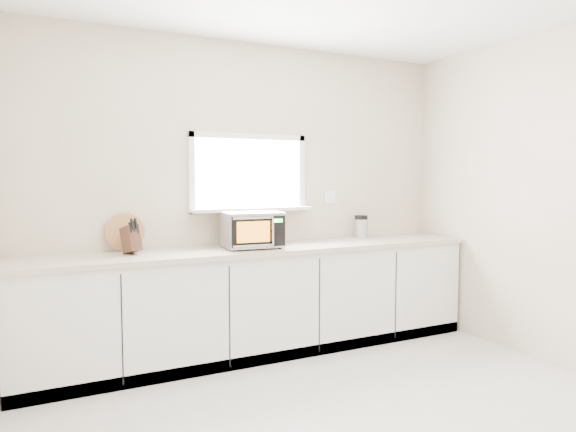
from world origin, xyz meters
TOP-DOWN VIEW (x-y plane):
  - back_wall at (0.00, 2.00)m, footprint 4.00×0.17m
  - cabinets at (0.00, 1.70)m, footprint 3.92×0.60m
  - countertop at (0.00, 1.69)m, footprint 3.92×0.64m
  - microwave at (-0.10, 1.67)m, footprint 0.49×0.42m
  - knife_block at (-1.07, 1.76)m, footprint 0.15×0.21m
  - cutting_board at (-1.08, 1.94)m, footprint 0.31×0.07m
  - coffee_grinder at (1.13, 1.87)m, footprint 0.15×0.15m

SIDE VIEW (x-z plane):
  - cabinets at x=0.00m, z-range 0.00..0.88m
  - countertop at x=0.00m, z-range 0.88..0.92m
  - coffee_grinder at x=1.13m, z-range 0.92..1.15m
  - knife_block at x=-1.07m, z-range 0.90..1.18m
  - cutting_board at x=-1.08m, z-range 0.92..1.23m
  - microwave at x=-0.10m, z-range 0.93..1.23m
  - back_wall at x=0.00m, z-range 0.01..2.71m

